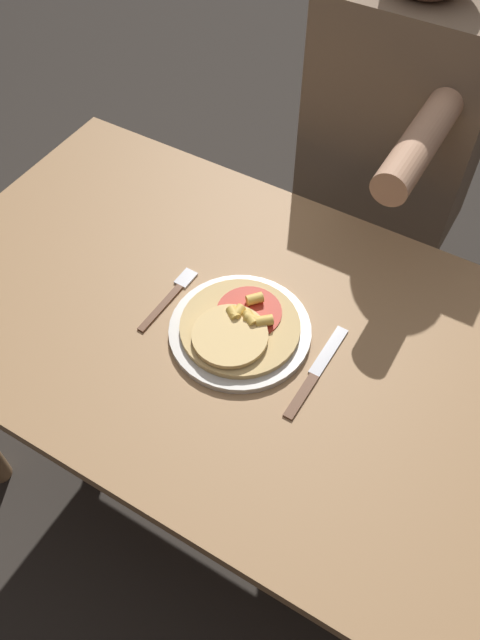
% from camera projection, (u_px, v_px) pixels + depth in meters
% --- Properties ---
extents(ground_plane, '(8.00, 8.00, 0.00)m').
position_uv_depth(ground_plane, '(234.00, 478.00, 1.76)').
color(ground_plane, '#2D2823').
extents(dining_table, '(1.27, 0.77, 0.73)m').
position_uv_depth(dining_table, '(232.00, 355.00, 1.26)').
color(dining_table, '#9E754C').
rests_on(dining_table, ground_plane).
extents(plate, '(0.27, 0.27, 0.01)m').
position_uv_depth(plate, '(240.00, 331.00, 1.16)').
color(plate, beige).
rests_on(plate, dining_table).
extents(pizza, '(0.22, 0.22, 0.04)m').
position_uv_depth(pizza, '(239.00, 327.00, 1.14)').
color(pizza, tan).
rests_on(pizza, plate).
extents(fork, '(0.03, 0.18, 0.00)m').
position_uv_depth(fork, '(171.00, 295.00, 1.22)').
color(fork, brown).
rests_on(fork, dining_table).
extents(knife, '(0.02, 0.22, 0.00)m').
position_uv_depth(knife, '(315.00, 373.00, 1.11)').
color(knife, brown).
rests_on(knife, dining_table).
extents(person_diner, '(0.40, 0.52, 1.27)m').
position_uv_depth(person_diner, '(392.00, 140.00, 1.48)').
color(person_diner, '#2D2D38').
rests_on(person_diner, ground_plane).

